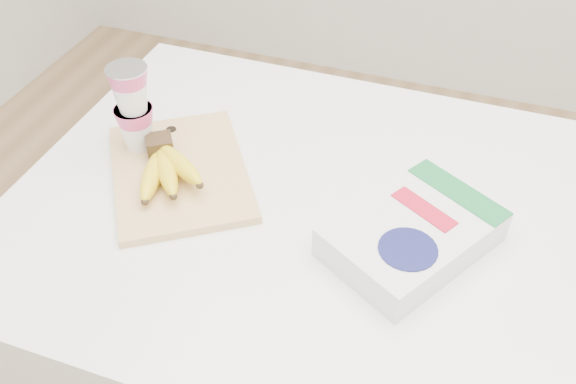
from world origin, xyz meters
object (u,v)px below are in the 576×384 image
Objects in this scene: cutting_board at (180,172)px; yogurt_stack at (133,106)px; table at (352,372)px; bananas at (165,167)px; cereal_box at (412,234)px.

yogurt_stack reaches higher than cutting_board.
yogurt_stack is (-0.46, 0.03, 0.59)m from table.
cutting_board is 1.79× the size of bananas.
cutting_board is at bearing 68.73° from bananas.
bananas is 0.13m from yogurt_stack.
table is 0.51m from cereal_box.
cereal_box is at bearing -7.54° from yogurt_stack.
cutting_board is at bearing -178.79° from table.
table is 0.75m from yogurt_stack.
yogurt_stack is 0.55m from cereal_box.
cutting_board is 0.04m from bananas.
bananas is (-0.37, -0.04, 0.51)m from table.
yogurt_stack is at bearing 144.98° from bananas.
cereal_box is at bearing -29.38° from table.
table is 7.00× the size of bananas.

